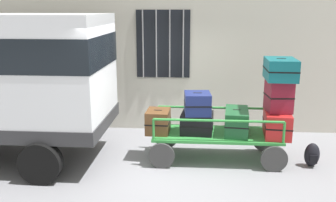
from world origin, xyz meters
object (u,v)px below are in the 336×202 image
suitcase_midleft_bottom (197,123)px  backpack (312,155)px  suitcase_center_bottom (236,122)px  suitcase_midright_bottom (277,123)px  suitcase_left_bottom (158,121)px  suitcase_midright_top (281,69)px  suitcase_midright_middle (279,96)px  suitcase_midleft_middle (197,103)px  luggage_cart (216,138)px

suitcase_midleft_bottom → backpack: bearing=-6.2°
suitcase_center_bottom → suitcase_midright_bottom: 0.73m
suitcase_left_bottom → suitcase_midright_top: bearing=0.5°
suitcase_midright_middle → backpack: 1.23m
suitcase_center_bottom → suitcase_midright_top: (0.73, -0.03, 0.99)m
suitcase_center_bottom → suitcase_midright_top: suitcase_midright_top is taller
suitcase_midleft_middle → suitcase_midright_middle: size_ratio=0.97×
suitcase_midleft_bottom → backpack: suitcase_midleft_bottom is taller
suitcase_center_bottom → suitcase_midright_bottom: suitcase_center_bottom is taller
luggage_cart → backpack: (1.71, -0.22, -0.19)m
suitcase_midright_bottom → suitcase_midright_middle: 0.52m
suitcase_midright_bottom → backpack: 0.83m
luggage_cart → suitcase_midright_middle: size_ratio=4.22×
suitcase_left_bottom → suitcase_midleft_bottom: suitcase_left_bottom is taller
suitcase_center_bottom → suitcase_midleft_middle: bearing=-175.4°
suitcase_left_bottom → suitcase_midleft_middle: 0.81m
suitcase_midleft_bottom → backpack: 2.14m
suitcase_midright_top → backpack: 1.65m
suitcase_left_bottom → backpack: suitcase_left_bottom is taller
suitcase_midleft_bottom → suitcase_center_bottom: bearing=1.3°
luggage_cart → suitcase_center_bottom: (0.36, 0.03, 0.33)m
suitcase_midleft_middle → suitcase_midright_middle: suitcase_midright_middle is taller
suitcase_left_bottom → suitcase_midleft_middle: suitcase_midleft_middle is taller
suitcase_midright_middle → backpack: (0.62, -0.21, -1.04)m
suitcase_midleft_middle → backpack: bearing=-5.0°
suitcase_center_bottom → backpack: 1.46m
suitcase_midright_bottom → suitcase_midright_middle: suitcase_midright_middle is taller
suitcase_midleft_middle → suitcase_center_bottom: (0.73, 0.06, -0.35)m
suitcase_midright_middle → suitcase_midright_top: 0.48m
luggage_cart → suitcase_midleft_bottom: suitcase_midleft_bottom is taller
suitcase_midleft_middle → suitcase_midright_bottom: bearing=0.1°
suitcase_center_bottom → suitcase_midright_top: size_ratio=1.10×
suitcase_midleft_bottom → suitcase_center_bottom: (0.73, 0.02, 0.04)m
suitcase_left_bottom → suitcase_midleft_middle: bearing=-0.7°
suitcase_left_bottom → suitcase_midright_middle: (2.18, 0.02, 0.53)m
luggage_cart → suitcase_left_bottom: 1.14m
suitcase_midleft_middle → suitcase_center_bottom: 0.81m
luggage_cart → suitcase_midleft_middle: 0.77m
suitcase_midleft_bottom → suitcase_midleft_middle: (0.00, -0.04, 0.39)m
suitcase_midright_top → backpack: (0.62, -0.21, -1.52)m
suitcase_left_bottom → suitcase_midright_top: 2.40m
suitcase_midleft_bottom → suitcase_midright_bottom: bearing=-1.6°
suitcase_midright_middle → suitcase_midleft_middle: bearing=-179.0°
suitcase_midright_middle → suitcase_midleft_bottom: bearing=179.3°
suitcase_midleft_bottom → suitcase_midleft_middle: suitcase_midleft_middle is taller
suitcase_midright_middle → suitcase_midright_bottom: bearing=-90.0°
luggage_cart → suitcase_center_bottom: suitcase_center_bottom is taller
backpack → suitcase_center_bottom: bearing=169.8°
suitcase_midleft_bottom → suitcase_midright_bottom: 1.46m
luggage_cart → suitcase_midright_bottom: bearing=-1.5°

